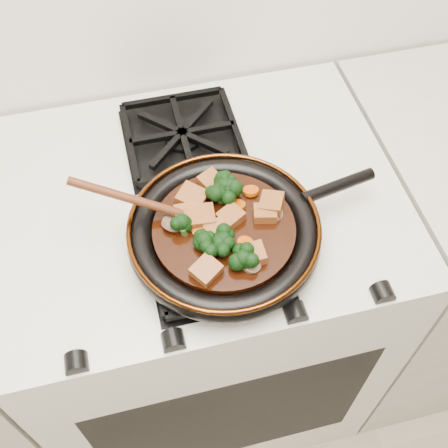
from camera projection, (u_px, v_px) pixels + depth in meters
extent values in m
cube|color=beige|center=(205.00, 305.00, 1.42)|extent=(0.76, 0.60, 0.90)
cylinder|color=black|center=(224.00, 237.00, 0.95)|extent=(0.30, 0.30, 0.01)
torus|color=black|center=(224.00, 234.00, 0.95)|extent=(0.33, 0.33, 0.04)
torus|color=#441F09|center=(224.00, 226.00, 0.93)|extent=(0.32, 0.32, 0.01)
cylinder|color=black|center=(338.00, 186.00, 0.99)|extent=(0.14, 0.05, 0.02)
cylinder|color=black|center=(224.00, 231.00, 0.94)|extent=(0.24, 0.24, 0.02)
cube|color=brown|center=(192.00, 198.00, 0.96)|extent=(0.06, 0.06, 0.03)
cube|color=brown|center=(206.00, 271.00, 0.87)|extent=(0.06, 0.06, 0.03)
cube|color=brown|center=(201.00, 217.00, 0.93)|extent=(0.05, 0.05, 0.02)
cube|color=brown|center=(265.00, 214.00, 0.94)|extent=(0.04, 0.04, 0.02)
cube|color=brown|center=(187.00, 214.00, 0.94)|extent=(0.04, 0.04, 0.03)
cube|color=brown|center=(211.00, 181.00, 0.98)|extent=(0.05, 0.05, 0.02)
cube|color=brown|center=(217.00, 230.00, 0.92)|extent=(0.05, 0.04, 0.02)
cube|color=brown|center=(231.00, 217.00, 0.94)|extent=(0.05, 0.05, 0.02)
cube|color=brown|center=(252.00, 255.00, 0.89)|extent=(0.04, 0.04, 0.03)
cube|color=brown|center=(272.00, 204.00, 0.95)|extent=(0.05, 0.06, 0.03)
cylinder|color=#B14104|center=(251.00, 191.00, 0.97)|extent=(0.03, 0.03, 0.01)
cylinder|color=#B14104|center=(245.00, 243.00, 0.91)|extent=(0.03, 0.03, 0.01)
cylinder|color=#B14104|center=(202.00, 230.00, 0.92)|extent=(0.03, 0.03, 0.02)
cylinder|color=#B14104|center=(237.00, 206.00, 0.95)|extent=(0.03, 0.03, 0.02)
cylinder|color=brown|center=(273.00, 214.00, 0.94)|extent=(0.04, 0.04, 0.03)
cylinder|color=brown|center=(172.00, 224.00, 0.93)|extent=(0.05, 0.05, 0.03)
cylinder|color=brown|center=(251.00, 264.00, 0.88)|extent=(0.04, 0.04, 0.02)
ellipsoid|color=#4E2310|center=(194.00, 217.00, 0.94)|extent=(0.07, 0.06, 0.02)
cylinder|color=#4E2310|center=(132.00, 199.00, 0.92)|extent=(0.02, 0.02, 0.21)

